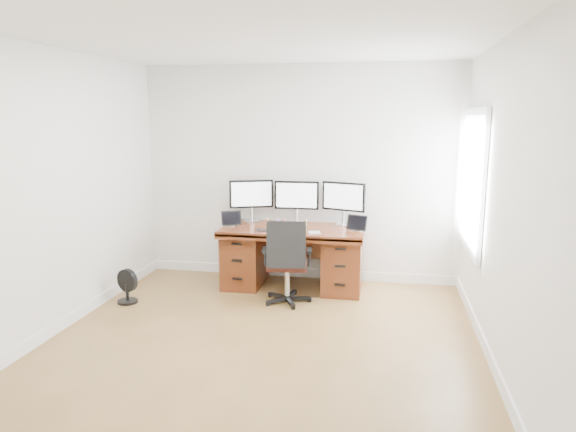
% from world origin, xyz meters
% --- Properties ---
extents(ground, '(4.50, 4.50, 0.00)m').
position_xyz_m(ground, '(0.00, 0.00, 0.00)').
color(ground, brown).
rests_on(ground, ground).
extents(back_wall, '(4.00, 0.10, 2.70)m').
position_xyz_m(back_wall, '(0.00, 2.25, 1.35)').
color(back_wall, silver).
rests_on(back_wall, ground).
extents(right_wall, '(0.10, 4.50, 2.70)m').
position_xyz_m(right_wall, '(2.00, 0.11, 1.35)').
color(right_wall, silver).
rests_on(right_wall, ground).
extents(desk, '(1.70, 0.80, 0.75)m').
position_xyz_m(desk, '(0.00, 1.83, 0.40)').
color(desk, '#582611').
rests_on(desk, ground).
extents(office_chair, '(0.58, 0.58, 0.96)m').
position_xyz_m(office_chair, '(0.03, 1.26, 0.32)').
color(office_chair, black).
rests_on(office_chair, ground).
extents(floor_fan, '(0.27, 0.23, 0.39)m').
position_xyz_m(floor_fan, '(-1.73, 0.93, 0.19)').
color(floor_fan, black).
rests_on(floor_fan, ground).
extents(monitor_left, '(0.53, 0.23, 0.53)m').
position_xyz_m(monitor_left, '(-0.58, 2.07, 1.09)').
color(monitor_left, silver).
rests_on(monitor_left, desk).
extents(monitor_center, '(0.55, 0.15, 0.53)m').
position_xyz_m(monitor_center, '(0.00, 2.07, 1.09)').
color(monitor_center, silver).
rests_on(monitor_center, desk).
extents(monitor_right, '(0.53, 0.21, 0.53)m').
position_xyz_m(monitor_right, '(0.58, 2.07, 1.09)').
color(monitor_right, silver).
rests_on(monitor_right, desk).
extents(tablet_left, '(0.25, 0.16, 0.19)m').
position_xyz_m(tablet_left, '(-0.75, 1.75, 0.84)').
color(tablet_left, silver).
rests_on(tablet_left, desk).
extents(tablet_right, '(0.25, 0.14, 0.19)m').
position_xyz_m(tablet_right, '(0.76, 1.75, 0.84)').
color(tablet_right, silver).
rests_on(tablet_right, desk).
extents(keyboard, '(0.29, 0.13, 0.01)m').
position_xyz_m(keyboard, '(-0.01, 1.59, 0.76)').
color(keyboard, white).
rests_on(keyboard, desk).
extents(trackpad, '(0.16, 0.16, 0.01)m').
position_xyz_m(trackpad, '(0.30, 1.57, 0.76)').
color(trackpad, silver).
rests_on(trackpad, desk).
extents(drawing_tablet, '(0.23, 0.18, 0.01)m').
position_xyz_m(drawing_tablet, '(-0.29, 1.59, 0.76)').
color(drawing_tablet, black).
rests_on(drawing_tablet, desk).
extents(phone, '(0.14, 0.11, 0.01)m').
position_xyz_m(phone, '(-0.05, 1.81, 0.76)').
color(phone, black).
rests_on(phone, desk).
extents(figurine_orange, '(0.03, 0.03, 0.08)m').
position_xyz_m(figurine_orange, '(-0.35, 1.95, 0.79)').
color(figurine_orange, '#E38F40').
rests_on(figurine_orange, desk).
extents(figurine_purple, '(0.03, 0.03, 0.08)m').
position_xyz_m(figurine_purple, '(-0.21, 1.95, 0.79)').
color(figurine_purple, '#AF65E1').
rests_on(figurine_purple, desk).
extents(figurine_brown, '(0.03, 0.03, 0.08)m').
position_xyz_m(figurine_brown, '(-0.13, 1.95, 0.79)').
color(figurine_brown, '#9B6145').
rests_on(figurine_brown, desk).
extents(figurine_yellow, '(0.03, 0.03, 0.08)m').
position_xyz_m(figurine_yellow, '(0.14, 1.95, 0.79)').
color(figurine_yellow, tan).
rests_on(figurine_yellow, desk).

